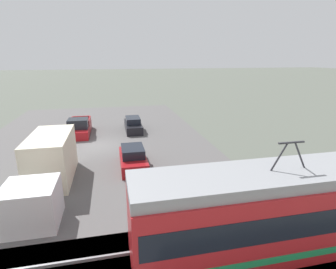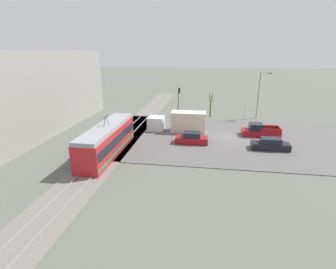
# 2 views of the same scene
# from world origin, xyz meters

# --- Properties ---
(ground_plane) EXTENTS (320.00, 320.00, 0.00)m
(ground_plane) POSITION_xyz_m (0.00, 0.00, 0.00)
(ground_plane) COLOR #565B51
(road_surface) EXTENTS (21.24, 38.54, 0.08)m
(road_surface) POSITION_xyz_m (0.00, 0.00, 0.04)
(road_surface) COLOR #565454
(road_surface) RESTS_ON ground
(light_rail_tram) EXTENTS (12.56, 2.81, 4.66)m
(light_rail_tram) POSITION_xyz_m (-8.37, 15.19, 1.79)
(light_rail_tram) COLOR #B21E23
(light_rail_tram) RESTS_ON ground
(box_truck) EXTENTS (2.44, 8.82, 3.02)m
(box_truck) POSITION_xyz_m (2.27, 7.58, 1.47)
(box_truck) COLOR silver
(box_truck) RESTS_ON ground
(pickup_truck) EXTENTS (2.10, 5.35, 1.79)m
(pickup_truck) POSITION_xyz_m (1.69, -4.15, 0.75)
(pickup_truck) COLOR maroon
(pickup_truck) RESTS_ON ground
(sedan_car_0) EXTENTS (1.84, 4.30, 1.51)m
(sedan_car_0) POSITION_xyz_m (-3.02, 5.47, 0.70)
(sedan_car_0) COLOR maroon
(sedan_car_0) RESTS_ON ground
(sedan_car_1) EXTENTS (1.70, 4.62, 1.48)m
(sedan_car_1) POSITION_xyz_m (-3.90, -4.46, 0.69)
(sedan_car_1) COLOR black
(sedan_car_1) RESTS_ON ground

